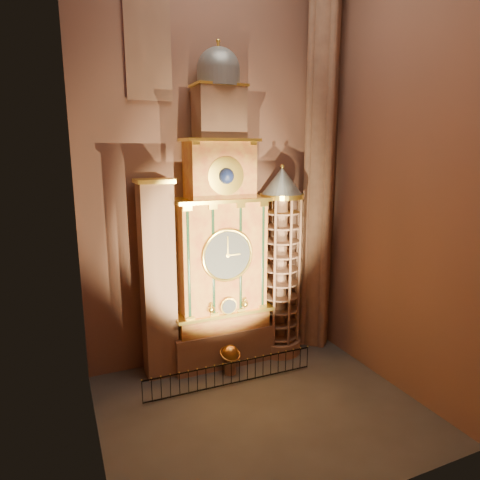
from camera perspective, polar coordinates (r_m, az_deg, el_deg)
name	(u,v)px	position (r m, az deg, el deg)	size (l,w,h in m)	color
floor	(261,408)	(21.02, 2.79, -21.47)	(14.00, 14.00, 0.00)	#383330
wall_back	(213,161)	(23.07, -3.68, 10.51)	(22.00, 22.00, 0.00)	#895949
wall_left	(79,167)	(15.70, -20.62, 9.10)	(22.00, 22.00, 0.00)	#895949
wall_right	(397,162)	(21.63, 20.21, 9.71)	(22.00, 22.00, 0.00)	#895949
astronomical_clock	(220,244)	(22.63, -2.63, -0.56)	(5.60, 2.41, 16.70)	#8C634C
portrait_tower	(158,279)	(22.09, -10.90, -5.18)	(1.80, 1.60, 10.20)	#8C634C
stair_turret	(280,264)	(24.18, 5.40, -3.22)	(2.50, 2.50, 10.80)	#8C634C
gothic_pier	(320,160)	(24.97, 10.64, 10.44)	(2.04, 2.04, 22.00)	#8C634C
stained_glass_window	(148,43)	(22.63, -12.18, 24.28)	(2.20, 0.14, 5.20)	navy
celestial_globe	(230,357)	(23.21, -1.31, -15.30)	(1.28, 1.24, 1.58)	#8C634C
iron_railing	(231,374)	(22.33, -1.17, -17.38)	(8.81, 0.18, 1.18)	black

